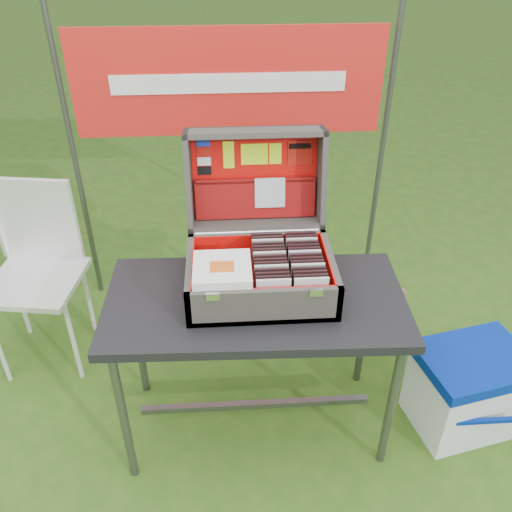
{
  "coord_description": "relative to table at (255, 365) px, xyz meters",
  "views": [
    {
      "loc": [
        -0.04,
        -1.7,
        2.12
      ],
      "look_at": [
        0.08,
        0.1,
        0.89
      ],
      "focal_mm": 38.0,
      "sensor_mm": 36.0,
      "label": 1
    }
  ],
  "objects": [
    {
      "name": "cd_left_9",
      "position": [
        0.06,
        0.09,
        0.48
      ],
      "size": [
        0.13,
        0.01,
        0.15
      ],
      "primitive_type": "cube",
      "color": "black",
      "rests_on": "suitcase_liner_floor"
    },
    {
      "name": "cooler_handle",
      "position": [
        0.97,
        -0.24,
        -0.15
      ],
      "size": [
        0.28,
        0.02,
        0.02
      ],
      "primitive_type": "cube",
      "color": "#03228F",
      "rests_on": "cooler_body"
    },
    {
      "name": "cd_left_12",
      "position": [
        0.06,
        0.16,
        0.48
      ],
      "size": [
        0.13,
        0.01,
        0.15
      ],
      "primitive_type": "cube",
      "color": "silver",
      "rests_on": "suitcase_liner_floor"
    },
    {
      "name": "songbook_0",
      "position": [
        -0.13,
        -0.03,
        0.54
      ],
      "size": [
        0.22,
        0.22,
        0.0
      ],
      "primitive_type": "cube",
      "color": "white",
      "rests_on": "suitcase_base_wall_front"
    },
    {
      "name": "cd_right_4",
      "position": [
        0.2,
        -0.03,
        0.48
      ],
      "size": [
        0.13,
        0.01,
        0.15
      ],
      "primitive_type": "cube",
      "color": "silver",
      "rests_on": "suitcase_liner_floor"
    },
    {
      "name": "cd_right_7",
      "position": [
        0.2,
        0.04,
        0.48
      ],
      "size": [
        0.13,
        0.01,
        0.15
      ],
      "primitive_type": "cube",
      "color": "black",
      "rests_on": "suitcase_liner_floor"
    },
    {
      "name": "cd_right_9",
      "position": [
        0.2,
        0.09,
        0.48
      ],
      "size": [
        0.13,
        0.01,
        0.15
      ],
      "primitive_type": "cube",
      "color": "black",
      "rests_on": "suitcase_liner_floor"
    },
    {
      "name": "songbook_6",
      "position": [
        -0.13,
        -0.03,
        0.57
      ],
      "size": [
        0.22,
        0.22,
        0.0
      ],
      "primitive_type": "cube",
      "color": "white",
      "rests_on": "suitcase_base_wall_front"
    },
    {
      "name": "cd_left_4",
      "position": [
        0.06,
        -0.03,
        0.48
      ],
      "size": [
        0.13,
        0.01,
        0.15
      ],
      "primitive_type": "cube",
      "color": "silver",
      "rests_on": "suitcase_liner_floor"
    },
    {
      "name": "suitcase_lid_rim_left",
      "position": [
        -0.26,
        0.37,
        0.73
      ],
      "size": [
        0.02,
        0.23,
        0.44
      ],
      "primitive_type": "cube",
      "rotation": [
        -1.76,
        0.0,
        0.0
      ],
      "color": "#534F4B",
      "rests_on": "suitcase_lid_back"
    },
    {
      "name": "cd_left_0",
      "position": [
        0.06,
        -0.12,
        0.48
      ],
      "size": [
        0.13,
        0.01,
        0.15
      ],
      "primitive_type": "cube",
      "color": "silver",
      "rests_on": "suitcase_liner_floor"
    },
    {
      "name": "banner",
      "position": [
        -0.07,
        1.09,
        0.92
      ],
      "size": [
        1.6,
        0.02,
        0.55
      ],
      "primitive_type": "cube",
      "color": "red",
      "rests_on": "banner_post_left"
    },
    {
      "name": "suitcase_base_wall_front",
      "position": [
        0.02,
        -0.15,
        0.46
      ],
      "size": [
        0.58,
        0.02,
        0.16
      ],
      "primitive_type": "cube",
      "color": "#534F4B",
      "rests_on": "table_top"
    },
    {
      "name": "suitcase_latch_right",
      "position": [
        0.21,
        -0.17,
        0.52
      ],
      "size": [
        0.05,
        0.01,
        0.03
      ],
      "primitive_type": "cube",
      "color": "silver",
      "rests_on": "suitcase_base_wall_front"
    },
    {
      "name": "chair_leg_bl",
      "position": [
        -1.26,
        0.72,
        -0.13
      ],
      "size": [
        0.02,
        0.02,
        0.49
      ],
      "primitive_type": "cylinder",
      "color": "silver",
      "rests_on": "ground"
    },
    {
      "name": "lid_sticker_cc_b",
      "position": [
        -0.19,
        0.43,
        0.83
      ],
      "size": [
        0.06,
        0.01,
        0.04
      ],
      "primitive_type": "cube",
      "rotation": [
        -1.76,
        0.0,
        0.0
      ],
      "color": "#AC160D",
      "rests_on": "suitcase_lid_liner"
    },
    {
      "name": "lid_card_neon_main",
      "position": [
        0.02,
        0.43,
        0.81
      ],
      "size": [
        0.11,
        0.02,
        0.09
      ],
      "primitive_type": "cube",
      "rotation": [
        -1.76,
        0.0,
        0.0
      ],
      "color": "#BDE516",
      "rests_on": "suitcase_lid_liner"
    },
    {
      "name": "chair_upright_right",
      "position": [
        -0.89,
        0.74,
        0.34
      ],
      "size": [
        0.02,
        0.02,
        0.46
      ],
      "primitive_type": "cylinder",
      "color": "silver",
      "rests_on": "chair_seat"
    },
    {
      "name": "cooler_lid",
      "position": [
        0.97,
        -0.05,
        0.01
      ],
      "size": [
        0.54,
        0.45,
        0.06
      ],
      "primitive_type": "cube",
      "rotation": [
        0.0,
        0.0,
        0.22
      ],
      "color": "#03228F",
      "rests_on": "cooler_body"
    },
    {
      "name": "cd_right_14",
      "position": [
        0.2,
        0.2,
        0.48
      ],
      "size": [
        0.13,
        0.01,
        0.15
      ],
      "primitive_type": "cube",
      "color": "black",
      "rests_on": "suitcase_liner_floor"
    },
    {
      "name": "banner_post_right",
      "position": [
        0.78,
        1.1,
        0.47
      ],
      "size": [
        0.03,
        0.03,
        1.7
      ],
      "primitive_type": "cylinder",
      "color": "#59595B",
      "rests_on": "ground"
    },
    {
      "name": "suitcase_liner_wall_back",
      "position": [
        0.02,
        0.23,
        0.47
      ],
      "size": [
        0.54,
        0.01,
        0.13
      ],
      "primitive_type": "cube",
      "color": "red",
      "rests_on": "suitcase_base_bottom"
    },
    {
      "name": "chair_leg_fr",
      "position": [
        -0.89,
        0.35,
        -0.13
      ],
      "size": [
        0.02,
        0.02,
        0.49
      ],
      "primitive_type": "cylinder",
      "color": "silver",
      "rests_on": "ground"
    },
    {
      "name": "suitcase_lid_rim_near",
      "position": [
        0.02,
        0.33,
        0.53
      ],
      "size": [
        0.58,
        0.16,
        0.05
      ],
      "primitive_type": "cube",
      "rotation": [
        -1.76,
        0.0,
        0.0
      ],
      "color": "#534F4B",
      "rests_on": "suitcase_lid_back"
    },
    {
      "name": "table_leg_br",
      "position": [
        0.54,
        0.24,
        -0.02
      ],
      "size": [
        0.04,
        0.04,
        0.72
      ],
      "primitive_type": "cylinder",
      "color": "#59595B",
      "rests_on": "ground"
    },
    {
      "name": "suitcase_lid_pocket",
      "position": [
        0.02,
        0.38,
        0.62
      ],
      "size": [
        0.52,
        0.06,
        0.17
      ],
      "primitive_type": "cube",
      "rotation": [
        -1.76,
        0.0,
        0.0
      ],
      "color": "maroon",
      "rests_on": "suitcase_lid_liner"
    },
    {
      "name": "lid_sticker_band",
      "position": [
        0.22,
        0.43,
        0.81
      ],
      "size": [
        0.1,
        0.02,
        0.1
      ],
      "primitive_type": "cube",
      "rotation": [
        -1.76,
        0.0,
        0.0
      ],
      "color": "#AC160D",
      "rests_on": "suitcase_lid_liner"
    },
    {
      "name": "lid_sticker_cc_a",
      "position": [
        -0.19,
        0.44,
        0.86
      ],
      "size": [
        0.06,
        0.01,
        0.04
      ],
      "primitive_type": "cube",
      "rotation": [
        -1.76,
        0.0,
        0.0
      ],
      "color": "#1933B2",
      "rests_on": "suitcase_lid_liner"
    },
    {
      "name": "suitcase_pocket_cd",
      "position": [
        0.09,
        0.37,
        0.66
      ],
      "size": [
        0.13,
        0.03,
        0.13
      ],
      "primitive_type": "cube",
      "rotation": [
        -1.76,
        0.0,
        0.0
      ],
      "color": "silver",
      "rests_on": "suitcase_lid_pocket"
    },
    {
      "name": "chair_backrest",
      "position": [
        -1.07,
        0.74,
        0.35
      ],
      "size": [
        0.43,
        0.1,
        0.46
      ],
      "primitive_type": "cube",
      "rotation": [
        0.0,
        0.0,
        -0.15
      ],
      "color": "silver",
      "rests_on": "chair_seat"
    },
    {
      "name": "table_top",
      "position": [
        0.0,
        0.0,
        0.36
      ],
      "size": [
        1.22,
        0.64,
        0.04
      ],
      "primitive_type": "cube",
      "rotation": [
        0.0,
        0.0,
        -0.03
      ],
      "color": "black",
      "rests_on": "ground"
    },
    {
      "name": "cooler",
      "position": [
        0.97,
        -0.05,
        -0.17
      ],
      "size": [
        0.54,
        0.45,
        0.42
      ],
      "primitive_type": null,
      "rotation": [
        0.0,
        0.0,
        0.22
      ],
      "color": "white",
      "rests_on": "ground"
    },
    {
      "name": "cd_left_13",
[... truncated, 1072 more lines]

